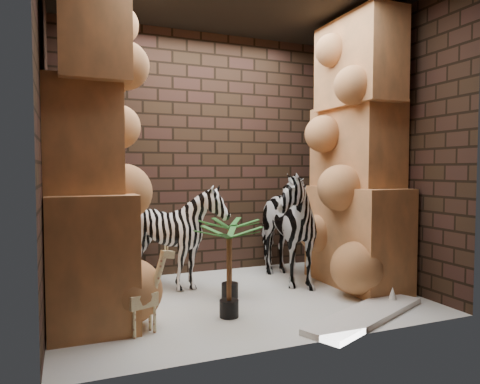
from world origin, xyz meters
name	(u,v)px	position (x,y,z in m)	size (l,w,h in m)	color
floor	(238,299)	(0.00, 0.00, 0.00)	(3.50, 3.50, 0.00)	beige
wall_back	(201,153)	(0.00, 1.25, 1.50)	(3.50, 3.50, 0.00)	black
wall_front	(302,142)	(0.00, -1.25, 1.50)	(3.50, 3.50, 0.00)	black
wall_left	(44,145)	(-1.75, 0.00, 1.50)	(3.00, 3.00, 0.00)	black
wall_right	(381,152)	(1.75, 0.00, 1.50)	(3.00, 3.00, 0.00)	black
rock_pillar_left	(88,146)	(-1.40, 0.00, 1.50)	(0.68, 1.30, 3.00)	#DB8B4E
rock_pillar_right	(357,151)	(1.42, 0.00, 1.50)	(0.58, 1.25, 3.00)	#DB8B4E
zebra_right	(279,217)	(0.68, 0.45, 0.75)	(0.68, 1.26, 1.50)	white
zebra_left	(176,242)	(-0.49, 0.58, 0.52)	(0.92, 1.14, 1.03)	white
giraffe_toy	(142,291)	(-1.05, -0.60, 0.35)	(0.36, 0.12, 0.69)	beige
palm_front	(230,258)	(-0.07, 0.06, 0.41)	(0.36, 0.36, 0.81)	#0F4F17
palm_back	(229,271)	(-0.28, -0.47, 0.41)	(0.36, 0.36, 0.81)	#0F4F17
surfboard	(366,315)	(0.83, -0.94, 0.03)	(1.48, 0.36, 0.05)	white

